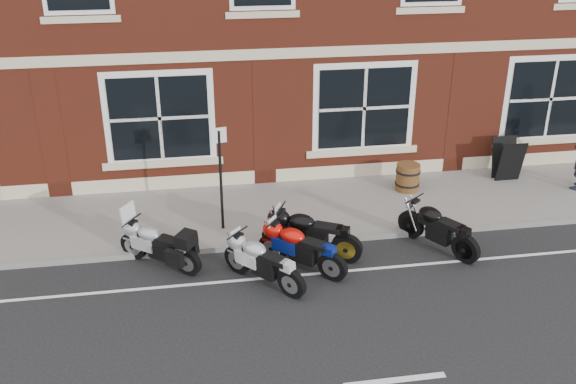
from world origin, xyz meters
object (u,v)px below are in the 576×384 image
moto_naked_black (438,226)px  parking_sign (220,172)px  moto_sport_red (301,246)px  moto_sport_black (310,232)px  moto_touring_silver (158,242)px  moto_sport_silver (263,260)px  a_board_sign (508,159)px  barrel_planter (408,177)px

moto_naked_black → parking_sign: size_ratio=0.78×
moto_sport_red → parking_sign: bearing=80.5°
moto_sport_black → parking_sign: size_ratio=0.83×
moto_touring_silver → moto_sport_silver: (1.97, -1.00, -0.01)m
moto_sport_black → parking_sign: bearing=81.5°
moto_sport_black → a_board_sign: size_ratio=1.78×
moto_naked_black → a_board_sign: bearing=13.5°
moto_sport_silver → moto_naked_black: moto_naked_black is taller
moto_naked_black → a_board_sign: (3.02, 2.96, 0.13)m
moto_touring_silver → barrel_planter: size_ratio=2.38×
moto_sport_silver → moto_sport_red: bearing=-15.2°
moto_sport_silver → barrel_planter: 5.33m
moto_touring_silver → moto_sport_red: bearing=-64.9°
moto_touring_silver → barrel_planter: moto_touring_silver is taller
moto_sport_silver → barrel_planter: moto_sport_silver is taller
moto_touring_silver → moto_sport_silver: bearing=-79.4°
moto_naked_black → a_board_sign: size_ratio=1.68×
moto_sport_black → a_board_sign: (5.69, 2.83, 0.11)m
parking_sign → moto_sport_silver: bearing=-88.1°
moto_sport_silver → parking_sign: size_ratio=0.67×
moto_sport_red → barrel_planter: 4.48m
moto_sport_red → moto_sport_silver: 0.89m
moto_sport_red → parking_sign: size_ratio=0.67×
moto_sport_red → a_board_sign: 6.83m
moto_naked_black → barrel_planter: (0.29, 2.72, -0.07)m
moto_naked_black → parking_sign: 4.67m
moto_touring_silver → barrel_planter: 6.50m
barrel_planter → parking_sign: bearing=-164.2°
moto_sport_black → moto_naked_black: size_ratio=1.06×
moto_sport_black → barrel_planter: moto_sport_black is taller
moto_naked_black → barrel_planter: size_ratio=2.69×
moto_sport_red → parking_sign: 2.45m
a_board_sign → parking_sign: bearing=-168.3°
moto_sport_red → moto_naked_black: bearing=-40.9°
moto_sport_silver → barrel_planter: (4.04, 3.48, -0.05)m
moto_sport_black → barrel_planter: size_ratio=2.86×
moto_touring_silver → moto_sport_black: moto_touring_silver is taller
moto_naked_black → moto_touring_silver: bearing=146.7°
moto_touring_silver → moto_sport_black: 3.04m
moto_naked_black → barrel_planter: bearing=52.9°
barrel_planter → parking_sign: (-4.65, -1.32, 1.00)m
a_board_sign → moto_naked_black: bearing=-135.8°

